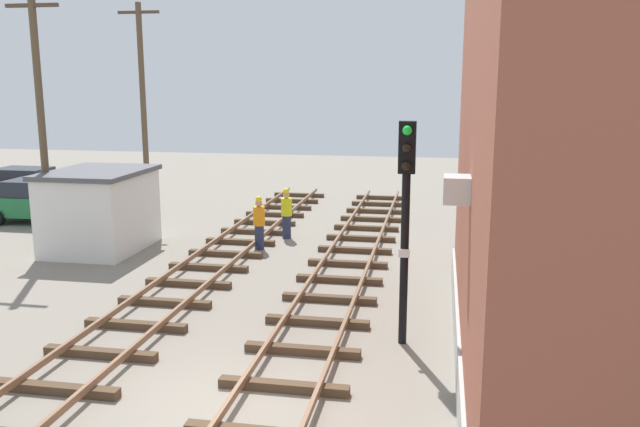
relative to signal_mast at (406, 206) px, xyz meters
The scene contains 11 objects.
ground_plane 5.52m from the signal_mast, 128.03° to the right, with size 80.00×80.00×0.00m, color gray.
track_near_building 5.10m from the signal_mast, 119.73° to the right, with size 2.50×44.82×0.32m.
track_centre 7.76m from the signal_mast, 149.90° to the right, with size 2.50×44.82×0.32m.
signal_mast is the anchor object (origin of this frame).
control_hut 12.64m from the signal_mast, 148.74° to the left, with size 3.00×3.80×2.76m.
parked_car_green 18.58m from the signal_mast, 146.66° to the left, with size 4.20×2.04×1.76m.
parked_car_silver 22.70m from the signal_mast, 143.76° to the left, with size 4.20×2.04×1.76m.
utility_pole_near 13.51m from the signal_mast, 154.60° to the left, with size 1.80×0.24×8.44m.
utility_pole_far 17.47m from the signal_mast, 132.89° to the left, with size 1.80×0.24×8.89m.
track_worker_foreground 9.44m from the signal_mast, 125.60° to the left, with size 0.40×0.40×1.87m.
track_worker_distant 10.65m from the signal_mast, 117.42° to the left, with size 0.40×0.40×1.87m.
Camera 1 is at (3.51, -10.39, 5.75)m, focal length 37.24 mm.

